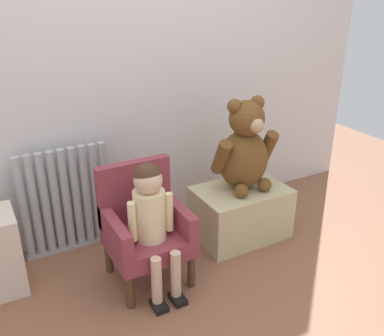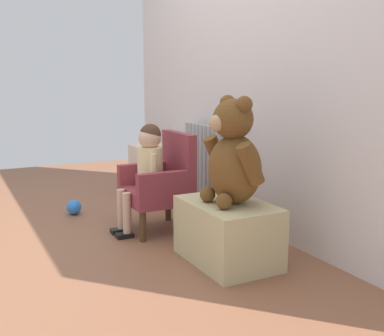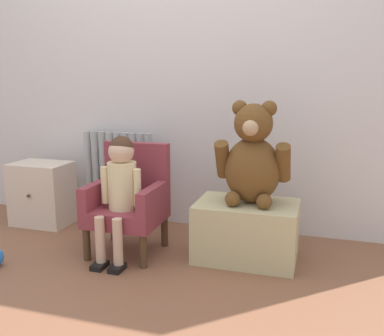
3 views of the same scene
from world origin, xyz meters
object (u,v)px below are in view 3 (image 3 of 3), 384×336
object	(u,v)px
small_dresser	(42,193)
low_bench	(246,231)
child_armchair	(129,200)
large_teddy_bear	(253,159)
radiator	(119,178)
child_figure	(120,180)

from	to	relation	value
small_dresser	low_bench	xyz separation A→B (m)	(1.55, -0.18, -0.06)
small_dresser	low_bench	world-z (taller)	small_dresser
child_armchair	low_bench	distance (m)	0.74
large_teddy_bear	low_bench	bearing A→B (deg)	-138.29
small_dresser	large_teddy_bear	bearing A→B (deg)	-6.05
radiator	large_teddy_bear	xyz separation A→B (m)	(1.05, -0.37, 0.27)
child_figure	large_teddy_bear	xyz separation A→B (m)	(0.73, 0.22, 0.13)
child_figure	low_bench	distance (m)	0.80
radiator	child_armchair	bearing A→B (deg)	-56.83
radiator	large_teddy_bear	distance (m)	1.14
small_dresser	child_figure	world-z (taller)	child_figure
small_dresser	large_teddy_bear	size ratio (longest dim) A/B	0.77
radiator	low_bench	size ratio (longest dim) A/B	1.14
small_dresser	child_armchair	bearing A→B (deg)	-18.11
small_dresser	child_armchair	xyz separation A→B (m)	(0.83, -0.27, 0.10)
radiator	large_teddy_bear	world-z (taller)	large_teddy_bear
child_figure	small_dresser	bearing A→B (deg)	155.32
small_dresser	low_bench	distance (m)	1.56
low_bench	radiator	bearing A→B (deg)	159.19
radiator	large_teddy_bear	size ratio (longest dim) A/B	1.14
child_figure	large_teddy_bear	size ratio (longest dim) A/B	1.23
low_bench	large_teddy_bear	size ratio (longest dim) A/B	0.99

